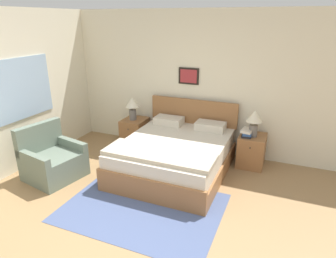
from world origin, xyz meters
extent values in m
plane|color=#99754C|center=(0.00, 0.00, 0.00)|extent=(16.00, 16.00, 0.00)
cube|color=beige|center=(0.00, 3.08, 1.30)|extent=(7.50, 0.06, 2.60)
cube|color=black|center=(-0.23, 3.03, 1.43)|extent=(0.39, 0.02, 0.30)
cube|color=#9E2D33|center=(-0.23, 3.02, 1.43)|extent=(0.32, 0.00, 0.24)
cube|color=beige|center=(-2.58, 1.52, 1.30)|extent=(0.06, 5.45, 2.60)
cube|color=#9EBCDB|center=(-2.54, 1.11, 1.35)|extent=(0.02, 1.67, 0.99)
cube|color=#47567F|center=(-0.11, 0.87, 0.00)|extent=(2.10, 1.55, 0.01)
cube|color=#936038|center=(-0.10, 1.99, 0.14)|extent=(1.67, 1.99, 0.28)
cube|color=#936038|center=(-0.10, 1.02, 0.32)|extent=(1.67, 0.06, 0.08)
cube|color=beige|center=(-0.10, 1.99, 0.42)|extent=(1.60, 1.91, 0.27)
cube|color=#936038|center=(-0.10, 2.96, 0.79)|extent=(1.67, 0.06, 0.46)
cube|color=#B2A893|center=(-0.10, 1.37, 0.58)|extent=(1.64, 0.56, 0.06)
cube|color=beige|center=(-0.50, 2.73, 0.62)|extent=(0.52, 0.32, 0.14)
cube|color=beige|center=(0.30, 2.73, 0.62)|extent=(0.52, 0.32, 0.14)
cube|color=slate|center=(-1.81, 1.07, 0.20)|extent=(0.89, 0.92, 0.41)
cube|color=slate|center=(-2.12, 1.13, 0.63)|extent=(0.27, 0.80, 0.45)
cube|color=slate|center=(-1.74, 1.41, 0.48)|extent=(0.76, 0.24, 0.14)
cube|color=slate|center=(-1.87, 0.73, 0.48)|extent=(0.76, 0.24, 0.14)
cube|color=#936038|center=(-1.25, 2.74, 0.28)|extent=(0.44, 0.51, 0.55)
sphere|color=#332D28|center=(-1.25, 2.48, 0.43)|extent=(0.02, 0.02, 0.02)
cube|color=#936038|center=(1.05, 2.74, 0.28)|extent=(0.44, 0.51, 0.55)
sphere|color=#332D28|center=(1.05, 2.48, 0.43)|extent=(0.02, 0.02, 0.02)
cylinder|color=slate|center=(-1.27, 2.72, 0.65)|extent=(0.14, 0.14, 0.20)
cylinder|color=slate|center=(-1.27, 2.72, 0.78)|extent=(0.02, 0.02, 0.06)
cone|color=beige|center=(-1.27, 2.72, 0.91)|extent=(0.27, 0.27, 0.19)
cylinder|color=slate|center=(1.04, 2.72, 0.65)|extent=(0.14, 0.14, 0.20)
cylinder|color=slate|center=(1.04, 2.72, 0.78)|extent=(0.02, 0.02, 0.06)
cone|color=beige|center=(1.04, 2.72, 0.91)|extent=(0.27, 0.27, 0.19)
cube|color=#232328|center=(0.95, 2.69, 0.57)|extent=(0.18, 0.29, 0.03)
cube|color=#335693|center=(0.95, 2.69, 0.61)|extent=(0.18, 0.28, 0.04)
cube|color=silver|center=(0.95, 2.69, 0.65)|extent=(0.21, 0.28, 0.04)
camera|label=1|loc=(1.54, -2.19, 2.43)|focal=32.00mm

